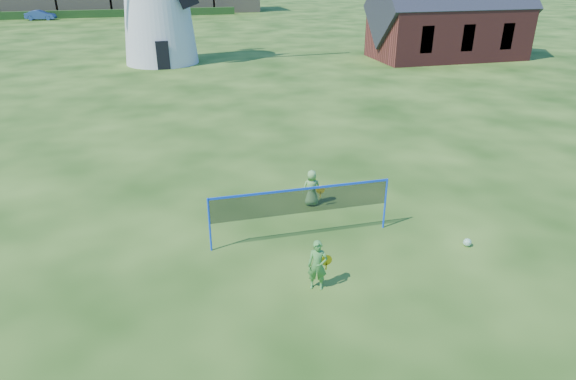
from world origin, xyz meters
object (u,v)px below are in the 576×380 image
(chapel, at_px, (449,20))
(car_right, at_px, (41,15))
(play_ball, at_px, (467,242))
(player_boy, at_px, (312,188))
(badminton_net, at_px, (301,202))
(player_girl, at_px, (317,265))

(chapel, height_order, car_right, chapel)
(chapel, relative_size, play_ball, 55.10)
(player_boy, xyz_separation_m, car_right, (-18.63, 61.87, 0.04))
(chapel, bearing_deg, badminton_net, -127.74)
(chapel, distance_m, play_ball, 30.30)
(chapel, relative_size, car_right, 3.21)
(car_right, bearing_deg, player_boy, -154.96)
(chapel, xyz_separation_m, car_right, (-36.85, 39.10, -2.26))
(badminton_net, distance_m, player_boy, 2.23)
(player_girl, bearing_deg, play_ball, 31.89)
(player_girl, distance_m, player_boy, 4.44)
(badminton_net, height_order, player_boy, badminton_net)
(chapel, distance_m, car_right, 53.78)
(player_girl, height_order, player_boy, player_girl)
(badminton_net, distance_m, player_girl, 2.40)
(chapel, height_order, badminton_net, chapel)
(chapel, height_order, play_ball, chapel)
(badminton_net, bearing_deg, car_right, 105.51)
(badminton_net, height_order, play_ball, badminton_net)
(chapel, bearing_deg, car_right, 133.31)
(chapel, bearing_deg, player_girl, -125.65)
(player_girl, bearing_deg, chapel, 76.41)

